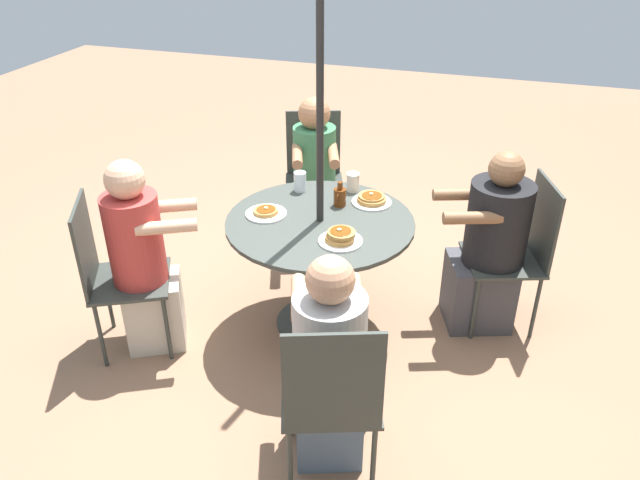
% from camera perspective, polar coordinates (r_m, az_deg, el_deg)
% --- Properties ---
extents(ground_plane, '(12.00, 12.00, 0.00)m').
position_cam_1_polar(ground_plane, '(3.92, 0.00, -7.54)').
color(ground_plane, '#8C664C').
extents(patio_table, '(1.07, 1.07, 0.72)m').
position_cam_1_polar(patio_table, '(3.60, 0.00, -0.38)').
color(patio_table, '#383D38').
rests_on(patio_table, ground).
extents(umbrella_pole, '(0.04, 0.04, 2.39)m').
position_cam_1_polar(umbrella_pole, '(3.33, 0.00, 8.99)').
color(umbrella_pole, black).
rests_on(umbrella_pole, ground).
extents(patio_chair_north, '(0.57, 0.57, 0.94)m').
position_cam_1_polar(patio_chair_north, '(3.64, -18.55, -2.55)').
color(patio_chair_north, '#333833').
rests_on(patio_chair_north, ground).
extents(diner_north, '(0.48, 0.55, 1.16)m').
position_cam_1_polar(diner_north, '(3.60, -15.85, -2.06)').
color(diner_north, beige).
rests_on(diner_north, ground).
extents(patio_chair_east, '(0.54, 0.54, 0.94)m').
position_cam_1_polar(patio_chair_east, '(2.68, 1.05, -13.95)').
color(patio_chair_east, '#333833').
rests_on(patio_chair_east, ground).
extents(diner_east, '(0.53, 0.45, 1.10)m').
position_cam_1_polar(diner_east, '(2.83, 0.84, -11.68)').
color(diner_east, slate).
rests_on(diner_east, ground).
extents(patio_chair_south, '(0.54, 0.54, 0.94)m').
position_cam_1_polar(patio_chair_south, '(3.84, 17.80, -0.60)').
color(patio_chair_south, '#333833').
rests_on(patio_chair_south, ground).
extents(diner_south, '(0.49, 0.58, 1.12)m').
position_cam_1_polar(diner_south, '(3.79, 15.19, -0.88)').
color(diner_south, '#3D3D42').
rests_on(diner_south, ground).
extents(patio_chair_west, '(0.54, 0.54, 0.94)m').
position_cam_1_polar(patio_chair_west, '(4.66, -0.56, 6.50)').
color(patio_chair_west, '#333833').
rests_on(patio_chair_west, ground).
extents(diner_west, '(0.55, 0.44, 1.12)m').
position_cam_1_polar(diner_west, '(4.50, -0.49, 5.62)').
color(diner_west, gray).
rests_on(diner_west, ground).
extents(pancake_plate_a, '(0.24, 0.24, 0.04)m').
position_cam_1_polar(pancake_plate_a, '(3.59, -4.96, 2.53)').
color(pancake_plate_a, white).
rests_on(pancake_plate_a, patio_table).
extents(pancake_plate_b, '(0.24, 0.24, 0.08)m').
position_cam_1_polar(pancake_plate_b, '(3.30, 1.88, 0.25)').
color(pancake_plate_b, white).
rests_on(pancake_plate_b, patio_table).
extents(pancake_plate_c, '(0.24, 0.24, 0.06)m').
position_cam_1_polar(pancake_plate_c, '(3.72, 4.74, 3.70)').
color(pancake_plate_c, white).
rests_on(pancake_plate_c, patio_table).
extents(syrup_bottle, '(0.10, 0.07, 0.15)m').
position_cam_1_polar(syrup_bottle, '(3.66, 1.82, 4.00)').
color(syrup_bottle, '#602D0F').
rests_on(syrup_bottle, patio_table).
extents(coffee_cup, '(0.08, 0.08, 0.12)m').
position_cam_1_polar(coffee_cup, '(3.85, 3.03, 5.31)').
color(coffee_cup, beige).
rests_on(coffee_cup, patio_table).
extents(drinking_glass_a, '(0.08, 0.08, 0.12)m').
position_cam_1_polar(drinking_glass_a, '(3.84, -1.84, 5.36)').
color(drinking_glass_a, silver).
rests_on(drinking_glass_a, patio_table).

